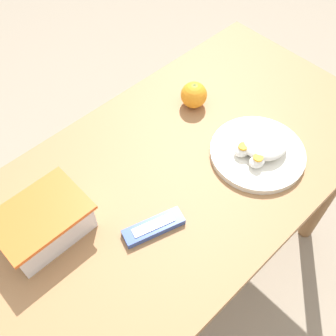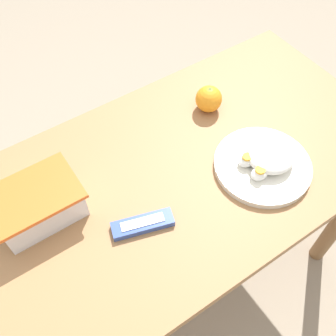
{
  "view_description": "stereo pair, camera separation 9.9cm",
  "coord_description": "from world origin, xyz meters",
  "px_view_note": "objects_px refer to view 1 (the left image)",
  "views": [
    {
      "loc": [
        -0.4,
        -0.42,
        1.58
      ],
      "look_at": [
        0.0,
        0.0,
        0.77
      ],
      "focal_mm": 42.0,
      "sensor_mm": 36.0,
      "label": 1
    },
    {
      "loc": [
        -0.32,
        -0.48,
        1.58
      ],
      "look_at": [
        0.0,
        0.0,
        0.77
      ],
      "focal_mm": 42.0,
      "sensor_mm": 36.0,
      "label": 2
    }
  ],
  "objects_px": {
    "rice_plate": "(259,149)",
    "candy_bar": "(154,227)",
    "food_container": "(44,224)",
    "orange_fruit": "(194,95)"
  },
  "relations": [
    {
      "from": "orange_fruit",
      "to": "candy_bar",
      "type": "bearing_deg",
      "value": -148.38
    },
    {
      "from": "food_container",
      "to": "candy_bar",
      "type": "bearing_deg",
      "value": -41.7
    },
    {
      "from": "food_container",
      "to": "candy_bar",
      "type": "distance_m",
      "value": 0.25
    },
    {
      "from": "rice_plate",
      "to": "candy_bar",
      "type": "height_order",
      "value": "rice_plate"
    },
    {
      "from": "orange_fruit",
      "to": "candy_bar",
      "type": "xyz_separation_m",
      "value": [
        -0.36,
        -0.22,
        -0.03
      ]
    },
    {
      "from": "rice_plate",
      "to": "candy_bar",
      "type": "distance_m",
      "value": 0.36
    },
    {
      "from": "food_container",
      "to": "rice_plate",
      "type": "bearing_deg",
      "value": -19.64
    },
    {
      "from": "orange_fruit",
      "to": "rice_plate",
      "type": "relative_size",
      "value": 0.3
    },
    {
      "from": "food_container",
      "to": "orange_fruit",
      "type": "relative_size",
      "value": 2.68
    },
    {
      "from": "orange_fruit",
      "to": "rice_plate",
      "type": "xyz_separation_m",
      "value": [
        -0.01,
        -0.25,
        -0.02
      ]
    }
  ]
}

